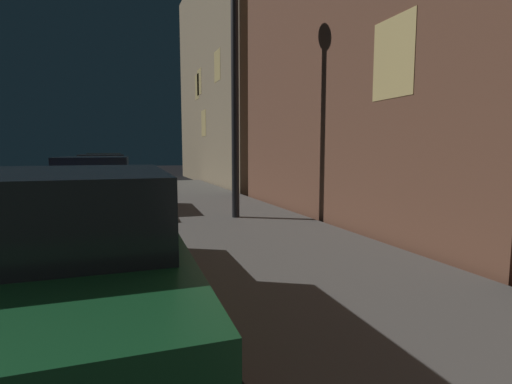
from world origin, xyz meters
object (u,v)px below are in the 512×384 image
(car_yellow_cab, at_px, (104,167))
(car_green, at_px, (61,256))
(car_blue, at_px, (95,186))
(car_silver, at_px, (101,173))
(street_lamp, at_px, (235,52))

(car_yellow_cab, bearing_deg, car_green, -90.01)
(car_blue, xyz_separation_m, car_silver, (-0.00, 5.62, -0.01))
(car_silver, height_order, street_lamp, street_lamp)
(car_green, height_order, car_blue, same)
(street_lamp, bearing_deg, car_silver, 109.79)
(car_green, height_order, car_silver, same)
(car_green, relative_size, street_lamp, 0.87)
(car_green, bearing_deg, car_silver, 89.99)
(street_lamp, bearing_deg, car_yellow_cab, 101.87)
(car_green, distance_m, street_lamp, 5.90)
(car_silver, distance_m, street_lamp, 8.99)
(car_silver, bearing_deg, car_yellow_cab, 89.98)
(car_green, relative_size, car_silver, 1.10)
(car_blue, bearing_deg, car_yellow_cab, 89.99)
(car_silver, bearing_deg, car_green, -90.01)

